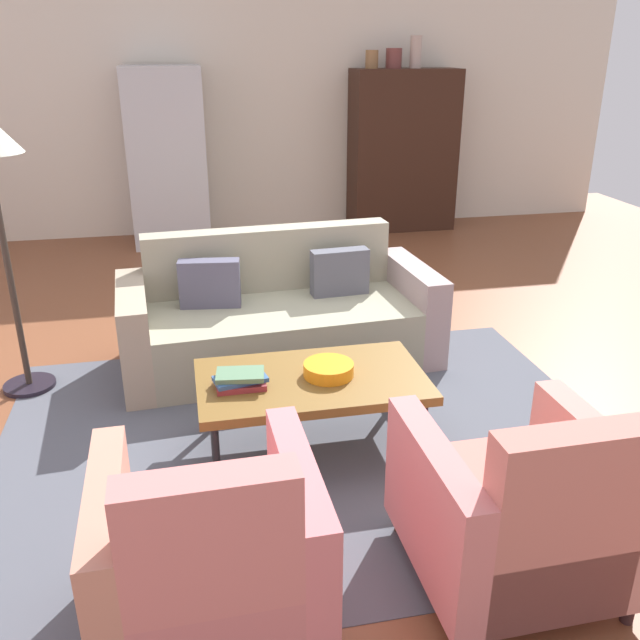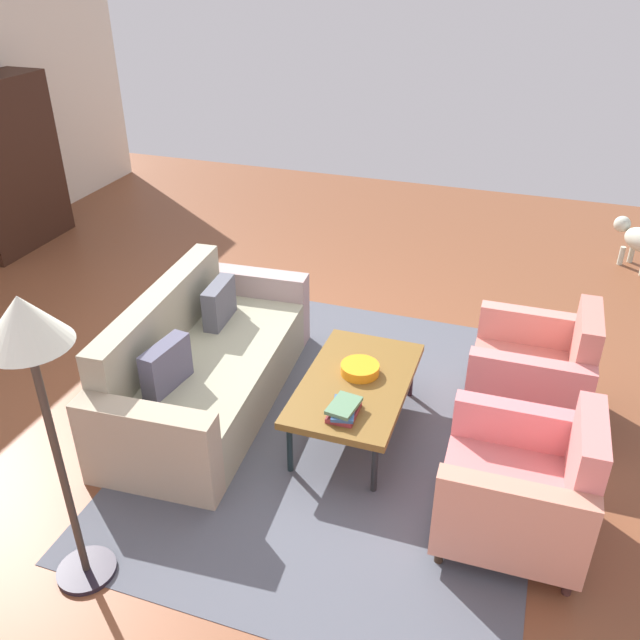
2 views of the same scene
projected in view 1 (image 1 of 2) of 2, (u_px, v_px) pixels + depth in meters
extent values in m
plane|color=brown|center=(346.00, 381.00, 4.42)|extent=(10.22, 10.22, 0.00)
cube|color=beige|center=(261.00, 106.00, 7.62)|extent=(8.52, 0.12, 2.80)
cube|color=#4F535D|center=(310.00, 441.00, 3.75)|extent=(3.40, 2.60, 0.01)
cube|color=gray|center=(281.00, 333.00, 4.62)|extent=(1.79, 1.01, 0.42)
cube|color=gray|center=(269.00, 286.00, 4.86)|extent=(1.75, 0.29, 0.86)
cube|color=gray|center=(411.00, 306.00, 4.82)|extent=(0.24, 0.91, 0.62)
cube|color=tan|center=(135.00, 335.00, 4.34)|extent=(0.24, 0.91, 0.62)
cube|color=#535560|center=(340.00, 272.00, 4.68)|extent=(0.41, 0.15, 0.32)
cube|color=#504F64|center=(210.00, 283.00, 4.46)|extent=(0.41, 0.17, 0.32)
cylinder|color=black|center=(210.00, 401.00, 3.78)|extent=(0.04, 0.04, 0.38)
cylinder|color=black|center=(390.00, 383.00, 3.99)|extent=(0.04, 0.04, 0.38)
cylinder|color=black|center=(216.00, 456.00, 3.28)|extent=(0.04, 0.04, 0.38)
cylinder|color=black|center=(423.00, 433.00, 3.48)|extent=(0.04, 0.04, 0.38)
cube|color=brown|center=(312.00, 381.00, 3.55)|extent=(1.20, 0.70, 0.05)
cylinder|color=black|center=(125.00, 561.00, 2.81)|extent=(0.05, 0.05, 0.10)
cylinder|color=black|center=(286.00, 536.00, 2.95)|extent=(0.05, 0.05, 0.10)
cube|color=#CB7172|center=(210.00, 567.00, 2.50)|extent=(0.58, 0.81, 0.30)
cube|color=#D27773|center=(214.00, 581.00, 2.11)|extent=(0.56, 0.15, 0.78)
cube|color=tan|center=(111.00, 554.00, 2.38)|extent=(0.14, 0.80, 0.56)
cube|color=#D57378|center=(300.00, 525.00, 2.52)|extent=(0.14, 0.80, 0.56)
cylinder|color=#342615|center=(400.00, 522.00, 3.04)|extent=(0.05, 0.05, 0.10)
cylinder|color=#2A2B10|center=(537.00, 501.00, 3.18)|extent=(0.05, 0.05, 0.10)
cylinder|color=#301B1B|center=(628.00, 611.00, 2.56)|extent=(0.05, 0.05, 0.10)
cube|color=#C97266|center=(510.00, 523.00, 2.73)|extent=(0.57, 0.81, 0.30)
cube|color=#C57367|center=(562.00, 529.00, 2.34)|extent=(0.56, 0.15, 0.78)
cube|color=#D17876|center=(432.00, 509.00, 2.61)|extent=(0.13, 0.80, 0.56)
cube|color=tan|center=(590.00, 486.00, 2.74)|extent=(0.13, 0.80, 0.56)
cylinder|color=orange|center=(329.00, 369.00, 3.55)|extent=(0.27, 0.27, 0.07)
cube|color=maroon|center=(241.00, 384.00, 3.44)|extent=(0.25, 0.17, 0.03)
cube|color=#2E5183|center=(240.00, 379.00, 3.43)|extent=(0.29, 0.19, 0.02)
cube|color=#4F7554|center=(240.00, 375.00, 3.42)|extent=(0.26, 0.19, 0.03)
cube|color=#331C13|center=(403.00, 151.00, 7.80)|extent=(1.20, 0.50, 1.80)
cube|color=#2D201C|center=(372.00, 149.00, 7.97)|extent=(0.56, 0.01, 1.51)
cube|color=black|center=(420.00, 147.00, 8.08)|extent=(0.56, 0.01, 1.51)
cylinder|color=olive|center=(372.00, 59.00, 7.34)|extent=(0.14, 0.14, 0.19)
cylinder|color=brown|center=(394.00, 58.00, 7.39)|extent=(0.18, 0.18, 0.21)
cylinder|color=#B99F90|center=(416.00, 52.00, 7.41)|extent=(0.13, 0.13, 0.34)
cube|color=#B7BABF|center=(167.00, 158.00, 7.19)|extent=(0.80, 0.70, 1.85)
cylinder|color=#99999E|center=(171.00, 144.00, 7.50)|extent=(0.02, 0.02, 0.70)
cylinder|color=black|center=(30.00, 385.00, 4.33)|extent=(0.32, 0.32, 0.03)
cylinder|color=#352C25|center=(10.00, 276.00, 4.05)|extent=(0.04, 0.04, 1.45)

